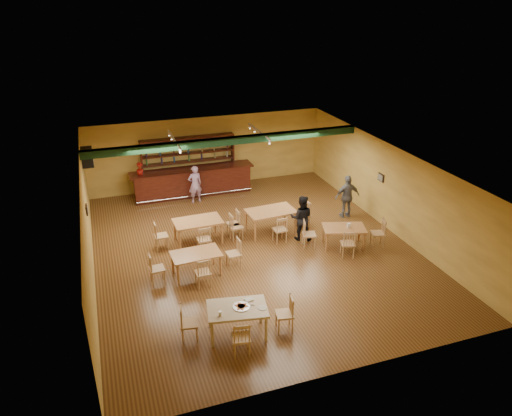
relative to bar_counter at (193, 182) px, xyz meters
name	(u,v)px	position (x,y,z in m)	size (l,w,h in m)	color
floor	(253,248)	(0.89, -5.15, -0.56)	(12.00, 12.00, 0.00)	#4E3116
ceiling_beam	(228,141)	(0.89, -2.35, 2.31)	(10.00, 0.30, 0.25)	black
track_rail_left	(174,139)	(-0.91, -1.75, 2.38)	(0.05, 2.50, 0.05)	silver
track_rail_right	(259,131)	(2.29, -1.75, 2.38)	(0.05, 2.50, 0.05)	silver
ac_unit	(87,157)	(-3.91, -0.95, 1.79)	(0.34, 0.70, 0.48)	silver
picture_left	(87,210)	(-4.08, -4.15, 1.14)	(0.04, 0.34, 0.28)	black
picture_right	(381,177)	(5.86, -4.65, 1.14)	(0.04, 0.34, 0.28)	black
bar_counter	(193,182)	(0.00, 0.00, 0.00)	(5.04, 0.85, 1.13)	#37110B
back_bar_hutch	(189,164)	(0.00, 0.63, 0.57)	(3.90, 0.40, 2.28)	#37110B
poinsettia	(140,169)	(-2.07, 0.00, 0.81)	(0.27, 0.27, 0.49)	#B51810
dining_table_a	(198,231)	(-0.70, -4.13, -0.17)	(1.58, 0.95, 0.79)	#A5633A
dining_table_b	(271,221)	(1.84, -4.25, -0.15)	(1.66, 1.00, 0.83)	#A5633A
dining_table_c	(197,264)	(-1.20, -6.12, -0.21)	(1.44, 0.86, 0.72)	#A5633A
dining_table_d	(343,237)	(3.76, -5.97, -0.22)	(1.38, 0.83, 0.69)	#A5633A
near_table	(237,321)	(-0.85, -9.14, -0.18)	(1.44, 0.93, 0.77)	tan
pizza_tray	(241,307)	(-0.74, -9.14, 0.22)	(0.40, 0.40, 0.01)	silver
parmesan_shaker	(220,313)	(-1.31, -9.29, 0.26)	(0.07, 0.07, 0.11)	#EAE5C6
napkin_stack	(249,300)	(-0.49, -8.93, 0.22)	(0.20, 0.15, 0.03)	white
pizza_server	(247,304)	(-0.59, -9.08, 0.23)	(0.32, 0.09, 0.00)	silver
side_plate	(262,308)	(-0.28, -9.34, 0.21)	(0.22, 0.22, 0.01)	white
patron_bar	(195,184)	(-0.07, -0.83, 0.20)	(0.56, 0.37, 1.54)	#934DA8
patron_right_a	(301,218)	(2.64, -5.05, 0.23)	(0.77, 0.60, 1.58)	black
patron_right_b	(347,197)	(4.96, -3.97, 0.25)	(0.96, 0.40, 1.63)	slate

